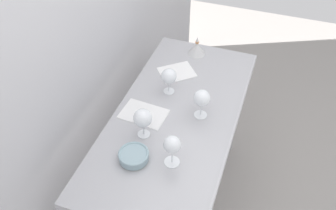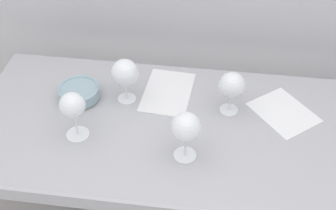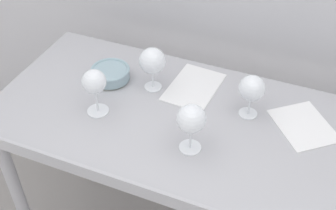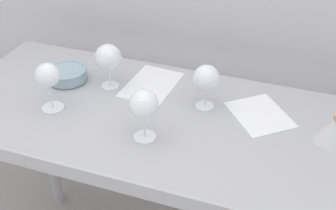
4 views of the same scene
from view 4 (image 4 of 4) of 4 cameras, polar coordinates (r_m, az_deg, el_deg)
name	(u,v)px [view 4 (image 4 of 4)]	position (r m, az deg, el deg)	size (l,w,h in m)	color
steel_counter	(149,138)	(1.58, -2.43, -4.13)	(1.40, 0.65, 0.90)	#A9A9AE
wine_glass_near_left	(48,77)	(1.52, -14.92, 3.43)	(0.08, 0.08, 0.17)	white
wine_glass_far_right	(206,79)	(1.49, 4.83, 3.28)	(0.09, 0.09, 0.16)	white
wine_glass_far_left	(108,58)	(1.62, -7.56, 5.84)	(0.10, 0.10, 0.17)	white
wine_glass_near_center	(144,105)	(1.34, -3.07, -0.05)	(0.09, 0.09, 0.17)	white
tasting_sheet_upper	(260,115)	(1.54, 11.49, -1.20)	(0.17, 0.21, 0.00)	white
tasting_sheet_lower	(151,85)	(1.67, -2.10, 2.58)	(0.17, 0.25, 0.00)	white
tasting_bowl	(67,74)	(1.72, -12.58, 3.85)	(0.15, 0.15, 0.05)	#DBCC66
decanter_funnel	(334,130)	(1.46, 20.24, -2.92)	(0.12, 0.12, 0.13)	silver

